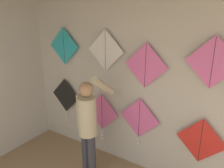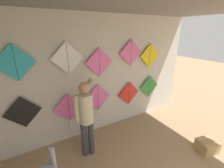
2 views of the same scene
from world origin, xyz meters
The scene contains 13 objects.
back_panel centered at (0.00, 3.34, 1.40)m, with size 5.40×0.06×2.80m, color beige.
shopkeeper centered at (-0.62, 2.65, 0.95)m, with size 0.42×0.56×1.69m.
cardboard_box centered at (1.59, 1.43, 0.13)m, with size 0.44×0.40×0.27m.
kite_0 centered at (-1.65, 3.25, 0.94)m, with size 0.66×0.04×0.87m.
kite_1 centered at (-0.79, 3.25, 0.81)m, with size 0.66×0.04×0.87m.
kite_2 centered at (-0.08, 3.25, 0.90)m, with size 0.66×0.04×0.80m.
kite_3 centered at (0.85, 3.25, 0.83)m, with size 0.66×0.01×0.66m.
kite_4 centered at (1.57, 3.25, 0.88)m, with size 0.66×0.01×0.66m.
kite_5 centered at (-1.60, 3.25, 1.92)m, with size 0.66×0.01×0.66m.
kite_6 centered at (-0.71, 3.25, 1.92)m, with size 0.66×0.01×0.66m.
kite_7 centered at (-0.02, 3.25, 1.77)m, with size 0.66×0.01×0.66m.
kite_8 centered at (0.85, 3.25, 1.91)m, with size 0.66×0.01×0.66m.
kite_9 centered at (1.50, 3.25, 1.79)m, with size 0.66×0.01×0.66m.
Camera 2 is at (-1.43, 0.25, 2.45)m, focal length 24.00 mm.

